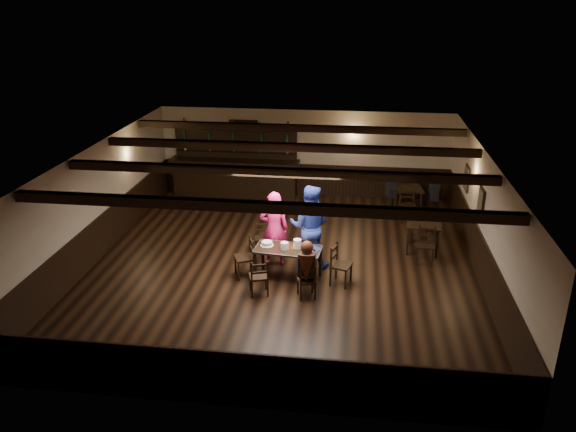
# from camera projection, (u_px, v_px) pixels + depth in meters

# --- Properties ---
(ground) EXTENTS (10.00, 10.00, 0.00)m
(ground) POSITION_uv_depth(u_px,v_px,m) (283.00, 264.00, 13.37)
(ground) COLOR black
(ground) RESTS_ON ground
(room_shell) EXTENTS (9.02, 10.02, 2.71)m
(room_shell) POSITION_uv_depth(u_px,v_px,m) (284.00, 194.00, 12.75)
(room_shell) COLOR beige
(room_shell) RESTS_ON ground
(dining_table) EXTENTS (1.55, 0.90, 0.75)m
(dining_table) POSITION_uv_depth(u_px,v_px,m) (288.00, 252.00, 12.44)
(dining_table) COLOR black
(dining_table) RESTS_ON ground
(chair_near_left) EXTENTS (0.49, 0.47, 0.84)m
(chair_near_left) POSITION_uv_depth(u_px,v_px,m) (259.00, 275.00, 11.80)
(chair_near_left) COLOR black
(chair_near_left) RESTS_ON ground
(chair_near_right) EXTENTS (0.45, 0.44, 0.78)m
(chair_near_right) POSITION_uv_depth(u_px,v_px,m) (307.00, 279.00, 11.71)
(chair_near_right) COLOR black
(chair_near_right) RESTS_ON ground
(chair_end_left) EXTENTS (0.55, 0.56, 0.93)m
(chair_end_left) POSITION_uv_depth(u_px,v_px,m) (248.00, 254.00, 12.62)
(chair_end_left) COLOR black
(chair_end_left) RESTS_ON ground
(chair_end_right) EXTENTS (0.52, 0.53, 0.93)m
(chair_end_right) POSITION_uv_depth(u_px,v_px,m) (338.00, 261.00, 12.29)
(chair_end_right) COLOR black
(chair_end_right) RESTS_ON ground
(chair_far_pushed) EXTENTS (0.40, 0.38, 0.78)m
(chair_far_pushed) POSITION_uv_depth(u_px,v_px,m) (262.00, 235.00, 13.84)
(chair_far_pushed) COLOR black
(chair_far_pushed) RESTS_ON ground
(woman_pink) EXTENTS (0.72, 0.52, 1.82)m
(woman_pink) POSITION_uv_depth(u_px,v_px,m) (274.00, 229.00, 13.03)
(woman_pink) COLOR #FE1990
(woman_pink) RESTS_ON ground
(man_blue) EXTENTS (1.02, 0.83, 1.99)m
(man_blue) POSITION_uv_depth(u_px,v_px,m) (310.00, 226.00, 12.96)
(man_blue) COLOR navy
(man_blue) RESTS_ON ground
(seated_person) EXTENTS (0.36, 0.54, 0.88)m
(seated_person) POSITION_uv_depth(u_px,v_px,m) (307.00, 261.00, 11.60)
(seated_person) COLOR black
(seated_person) RESTS_ON ground
(cake) EXTENTS (0.30, 0.30, 0.10)m
(cake) POSITION_uv_depth(u_px,v_px,m) (267.00, 244.00, 12.54)
(cake) COLOR white
(cake) RESTS_ON dining_table
(plate_stack_a) EXTENTS (0.17, 0.17, 0.16)m
(plate_stack_a) POSITION_uv_depth(u_px,v_px,m) (284.00, 246.00, 12.35)
(plate_stack_a) COLOR white
(plate_stack_a) RESTS_ON dining_table
(plate_stack_b) EXTENTS (0.18, 0.18, 0.21)m
(plate_stack_b) POSITION_uv_depth(u_px,v_px,m) (297.00, 244.00, 12.39)
(plate_stack_b) COLOR white
(plate_stack_b) RESTS_ON dining_table
(tea_light) EXTENTS (0.06, 0.06, 0.06)m
(tea_light) POSITION_uv_depth(u_px,v_px,m) (294.00, 245.00, 12.50)
(tea_light) COLOR #A5A8AD
(tea_light) RESTS_ON dining_table
(salt_shaker) EXTENTS (0.04, 0.04, 0.09)m
(salt_shaker) POSITION_uv_depth(u_px,v_px,m) (303.00, 250.00, 12.22)
(salt_shaker) COLOR silver
(salt_shaker) RESTS_ON dining_table
(pepper_shaker) EXTENTS (0.04, 0.04, 0.10)m
(pepper_shaker) POSITION_uv_depth(u_px,v_px,m) (305.00, 250.00, 12.19)
(pepper_shaker) COLOR #A5A8AD
(pepper_shaker) RESTS_ON dining_table
(drink_glass) EXTENTS (0.07, 0.07, 0.11)m
(drink_glass) POSITION_uv_depth(u_px,v_px,m) (305.00, 244.00, 12.46)
(drink_glass) COLOR silver
(drink_glass) RESTS_ON dining_table
(menu_red) EXTENTS (0.31, 0.27, 0.00)m
(menu_red) POSITION_uv_depth(u_px,v_px,m) (310.00, 252.00, 12.25)
(menu_red) COLOR maroon
(menu_red) RESTS_ON dining_table
(menu_blue) EXTENTS (0.38, 0.37, 0.00)m
(menu_blue) POSITION_uv_depth(u_px,v_px,m) (314.00, 248.00, 12.42)
(menu_blue) COLOR #102152
(menu_blue) RESTS_ON dining_table
(bar_counter) EXTENTS (4.05, 0.70, 2.20)m
(bar_counter) POSITION_uv_depth(u_px,v_px,m) (235.00, 172.00, 17.69)
(bar_counter) COLOR black
(bar_counter) RESTS_ON ground
(back_table_a) EXTENTS (0.94, 0.94, 0.75)m
(back_table_a) POSITION_uv_depth(u_px,v_px,m) (424.00, 226.00, 13.82)
(back_table_a) COLOR black
(back_table_a) RESTS_ON ground
(back_table_b) EXTENTS (0.97, 0.97, 0.75)m
(back_table_b) POSITION_uv_depth(u_px,v_px,m) (406.00, 191.00, 16.29)
(back_table_b) COLOR black
(back_table_b) RESTS_ON ground
(bg_patron_left) EXTENTS (0.30, 0.41, 0.77)m
(bg_patron_left) POSITION_uv_depth(u_px,v_px,m) (391.00, 184.00, 16.26)
(bg_patron_left) COLOR black
(bg_patron_left) RESTS_ON ground
(bg_patron_right) EXTENTS (0.27, 0.38, 0.72)m
(bg_patron_right) POSITION_uv_depth(u_px,v_px,m) (434.00, 188.00, 16.01)
(bg_patron_right) COLOR black
(bg_patron_right) RESTS_ON ground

